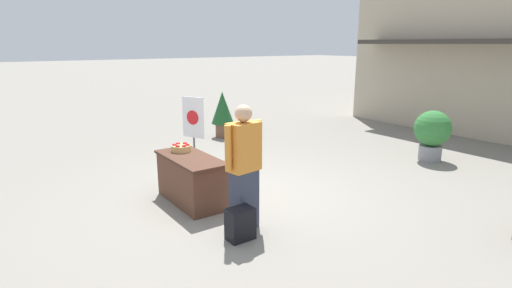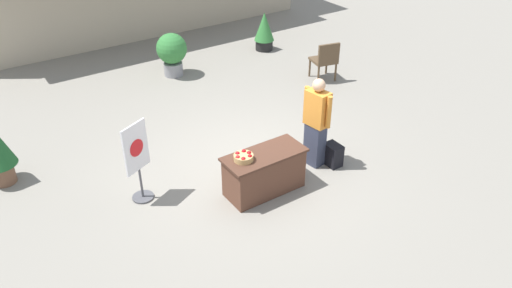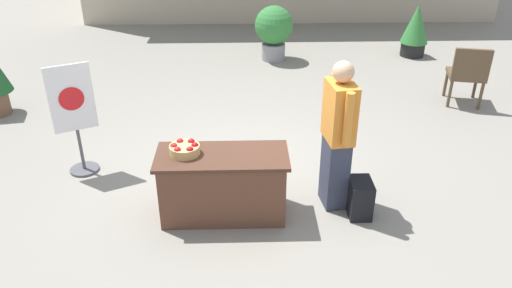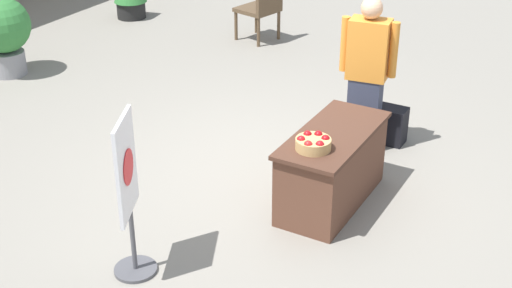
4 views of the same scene
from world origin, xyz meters
name	(u,v)px [view 3 (image 3 of 4)]	position (x,y,z in m)	size (l,w,h in m)	color
ground_plane	(248,176)	(0.00, 0.00, 0.00)	(120.00, 120.00, 0.00)	gray
display_table	(223,185)	(-0.28, -0.77, 0.38)	(1.40, 0.62, 0.75)	brown
apple_basket	(185,149)	(-0.67, -0.74, 0.80)	(0.32, 0.32, 0.13)	tan
person_visitor	(338,135)	(0.95, -0.60, 0.87)	(0.32, 0.61, 1.69)	#33384C
backpack	(360,198)	(1.21, -0.83, 0.21)	(0.24, 0.34, 0.42)	black
poster_board	(75,117)	(-2.08, 0.19, 0.75)	(0.48, 0.36, 1.41)	#4C4C51
patio_chair	(468,72)	(3.53, 2.09, 0.56)	(0.66, 0.66, 0.98)	brown
potted_plant_far_right	(415,29)	(3.48, 4.62, 0.56)	(0.55, 0.55, 1.06)	black
potted_plant_near_right	(274,29)	(0.58, 4.45, 0.63)	(0.75, 0.75, 1.08)	gray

